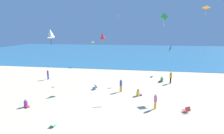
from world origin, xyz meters
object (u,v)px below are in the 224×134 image
person_7 (171,77)px  person_1 (48,74)px  person_2 (162,80)px  beach_chair_far_left (95,87)px  cooler_box (53,125)px  kite_black (170,48)px  beach_chair_far_right (187,110)px  person_0 (26,104)px  kite_white (51,33)px  kite_red (102,36)px  kite_pink (118,11)px  person_6 (138,93)px  person_4 (155,100)px  kite_orange (206,7)px  kite_green (164,17)px  person_5 (121,85)px  kite_lime (92,42)px

person_7 → person_1: bearing=-148.4°
person_2 → person_7: (1.18, -0.53, 0.68)m
beach_chair_far_left → cooler_box: bearing=40.1°
person_1 → kite_black: (19.11, 7.49, 3.50)m
beach_chair_far_right → person_2: bearing=-23.1°
person_0 → kite_white: size_ratio=0.50×
kite_red → kite_pink: bearing=79.1°
person_2 → person_6: (-3.29, -6.22, -0.01)m
beach_chair_far_left → person_1: (-8.33, 3.41, 0.59)m
person_4 → kite_red: kite_red is taller
person_4 → person_6: 3.63m
person_7 → kite_white: 17.19m
cooler_box → kite_black: 23.66m
person_7 → person_0: bearing=-116.6°
person_2 → person_6: bearing=29.4°
beach_chair_far_left → person_2: person_2 is taller
kite_black → kite_red: kite_red is taller
kite_black → kite_orange: bearing=-69.5°
kite_pink → kite_green: kite_pink is taller
beach_chair_far_left → person_4: (7.17, -4.65, 0.58)m
cooler_box → person_6: size_ratio=0.57×
kite_white → kite_orange: bearing=30.7°
person_4 → person_0: bearing=39.1°
person_6 → beach_chair_far_right: bearing=-64.8°
beach_chair_far_right → kite_orange: kite_orange is taller
person_0 → person_7: 18.61m
beach_chair_far_right → kite_white: bearing=64.3°
person_6 → kite_white: size_ratio=0.52×
person_7 → person_4: bearing=-78.7°
cooler_box → kite_red: 12.87m
cooler_box → person_4: 9.35m
beach_chair_far_left → kite_pink: bearing=-147.2°
kite_orange → kite_white: bearing=-149.3°
cooler_box → kite_red: (1.66, 10.90, 6.64)m
beach_chair_far_right → person_0: 15.37m
person_4 → person_7: (2.83, 8.89, 0.13)m
cooler_box → kite_white: kite_white is taller
person_5 → kite_white: (-5.81, -5.54, 6.25)m
beach_chair_far_right → person_5: bearing=25.0°
beach_chair_far_left → person_2: bearing=164.5°
person_2 → kite_white: size_ratio=0.53×
person_0 → kite_pink: (7.26, 14.34, 10.11)m
person_5 → kite_lime: bearing=170.6°
kite_orange → person_7: bearing=169.1°
kite_black → person_0: bearing=-133.2°
kite_black → kite_lime: bearing=162.1°
person_6 → kite_white: kite_white is taller
beach_chair_far_right → kite_white: size_ratio=0.48×
person_0 → kite_black: 23.90m
person_7 → kite_black: kite_black is taller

